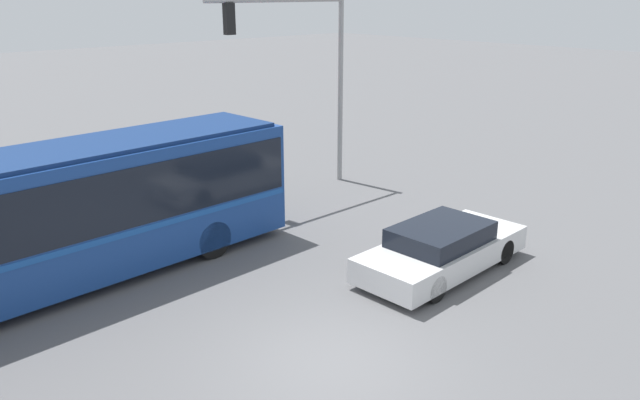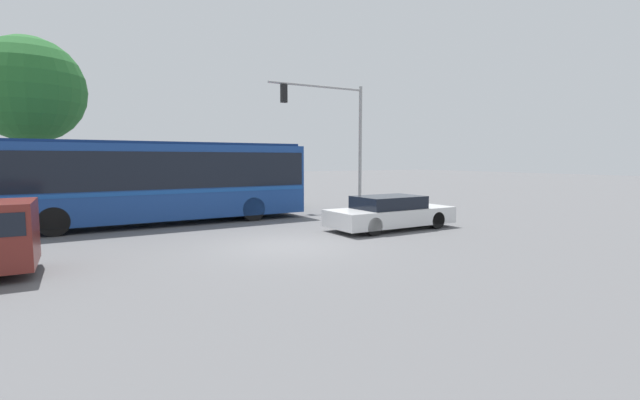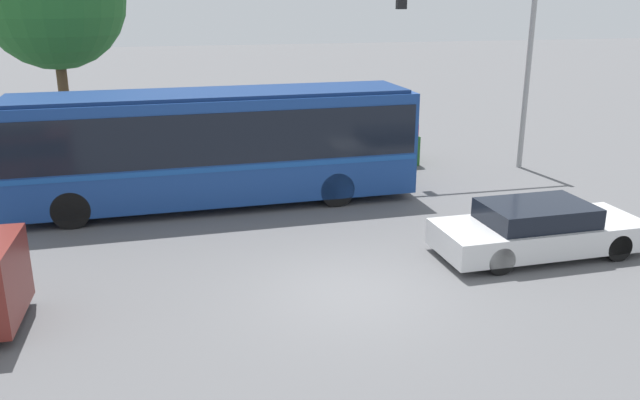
# 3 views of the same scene
# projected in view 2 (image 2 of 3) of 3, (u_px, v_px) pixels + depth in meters

# --- Properties ---
(ground_plane) EXTENTS (140.00, 140.00, 0.00)m
(ground_plane) POSITION_uv_depth(u_px,v_px,m) (285.00, 246.00, 13.12)
(ground_plane) COLOR #5B5B5E
(city_bus) EXTENTS (11.49, 2.82, 3.25)m
(city_bus) POSITION_uv_depth(u_px,v_px,m) (164.00, 178.00, 17.56)
(city_bus) COLOR navy
(city_bus) RESTS_ON ground
(sedan_foreground) EXTENTS (4.93, 2.00, 1.24)m
(sedan_foreground) POSITION_uv_depth(u_px,v_px,m) (390.00, 213.00, 16.32)
(sedan_foreground) COLOR silver
(sedan_foreground) RESTS_ON ground
(traffic_light_pole) EXTENTS (5.55, 0.24, 6.53)m
(traffic_light_pole) POSITION_uv_depth(u_px,v_px,m) (339.00, 125.00, 23.50)
(traffic_light_pole) COLOR gray
(traffic_light_pole) RESTS_ON ground
(flowering_hedge) EXTENTS (6.83, 1.58, 1.49)m
(flowering_hedge) POSITION_uv_depth(u_px,v_px,m) (232.00, 195.00, 22.69)
(flowering_hedge) COLOR #286028
(flowering_hedge) RESTS_ON ground
(street_tree_left) EXTENTS (4.77, 4.77, 8.12)m
(street_tree_left) POSITION_uv_depth(u_px,v_px,m) (29.00, 90.00, 20.01)
(street_tree_left) COLOR brown
(street_tree_left) RESTS_ON ground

